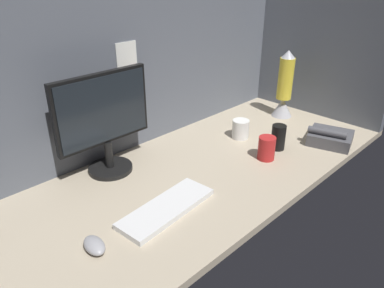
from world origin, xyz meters
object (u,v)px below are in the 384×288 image
mug_red_plastic (267,148)px  lava_lamp (284,89)px  mug_black_travel (278,137)px  monitor (104,119)px  mouse (94,245)px  mug_ceramic_white (241,129)px  desk_phone (330,137)px  keyboard (167,208)px

mug_red_plastic → lava_lamp: bearing=25.5°
mug_red_plastic → mug_black_travel: size_ratio=0.89×
monitor → mug_black_travel: 77.83cm
mouse → mug_ceramic_white: bearing=18.2°
monitor → mug_red_plastic: size_ratio=3.96×
mug_ceramic_white → desk_phone: 42.12cm
monitor → mug_red_plastic: (53.78, -40.31, -17.40)cm
mug_ceramic_white → lava_lamp: bearing=2.3°
mug_black_travel → lava_lamp: size_ratio=0.32×
mouse → mug_ceramic_white: 94.43cm
mug_black_travel → lava_lamp: 43.02cm
mug_red_plastic → lava_lamp: size_ratio=0.28×
mouse → lava_lamp: 133.88cm
lava_lamp → mug_black_travel: bearing=-149.9°
mouse → mug_ceramic_white: (92.64, 18.04, 2.89)cm
monitor → desk_phone: 104.17cm
monitor → mouse: 51.97cm
mouse → mug_black_travel: 95.54cm
mug_black_travel → desk_phone: size_ratio=0.50×
mouse → monitor: bearing=58.3°
monitor → desk_phone: (87.56, -52.99, -19.39)cm
keyboard → mug_black_travel: size_ratio=3.18×
mug_ceramic_white → desk_phone: (24.82, -34.00, -1.40)cm
desk_phone → keyboard: bearing=170.3°
mug_ceramic_white → mug_black_travel: size_ratio=0.79×
mug_black_travel → keyboard: bearing=179.3°
keyboard → desk_phone: 90.66cm
monitor → lava_lamp: (101.83, -17.41, -7.29)cm
keyboard → mug_black_travel: bearing=-5.8°
mouse → mug_red_plastic: mug_red_plastic is taller
mug_black_travel → lava_lamp: bearing=30.1°
keyboard → mug_red_plastic: 55.78cm
keyboard → mouse: bearing=173.4°
mug_ceramic_white → mug_red_plastic: 23.13cm
keyboard → mug_red_plastic: (55.56, -2.60, 4.18)cm
keyboard → lava_lamp: lava_lamp is taller
monitor → mouse: bearing=-128.9°
desk_phone → mug_black_travel: bearing=146.6°
monitor → mug_ceramic_white: (62.74, -18.99, -17.99)cm
mug_ceramic_white → lava_lamp: 40.56cm
mouse → mug_ceramic_white: size_ratio=1.05×
mug_black_travel → mug_ceramic_white: bearing=98.2°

